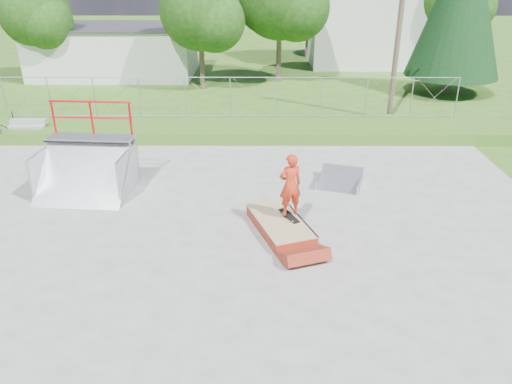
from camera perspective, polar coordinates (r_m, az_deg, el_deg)
ground at (r=13.21m, az=-5.11°, el=-6.69°), size 120.00×120.00×0.00m
concrete_pad at (r=13.20m, az=-5.11°, el=-6.61°), size 20.00×16.00×0.04m
grass_berm at (r=21.76m, az=-3.02°, el=7.16°), size 24.00×3.00×0.50m
grind_box at (r=13.96m, az=2.77°, el=-3.86°), size 1.94×2.72×0.37m
quarter_pipe at (r=16.57m, az=-19.27°, el=4.11°), size 2.96×2.56×2.79m
flat_bank_ramp at (r=16.98m, az=9.58°, el=1.41°), size 1.77×1.83×0.43m
skateboard at (r=13.99m, az=3.83°, el=-2.76°), size 0.60×0.79×0.13m
skater at (r=13.60m, az=3.93°, el=0.55°), size 0.75×0.61×1.77m
concrete_stairs at (r=23.06m, az=-24.87°, el=6.28°), size 1.50×1.60×0.80m
chain_link_fence at (r=22.40m, az=-2.96°, el=10.75°), size 20.00×0.06×1.80m
utility_building_flat at (r=34.86m, az=-15.70°, el=15.22°), size 10.00×6.00×3.00m
gable_house at (r=38.11m, az=12.75°, el=19.85°), size 8.40×6.08×8.94m
utility_pole at (r=24.20m, az=16.00°, el=17.21°), size 0.24×0.24×8.00m
tree_left_near at (r=29.29m, az=-5.96°, el=19.67°), size 4.76×4.48×6.65m
tree_left_far at (r=33.76m, az=-23.64°, el=18.03°), size 4.42×4.16×6.18m
tree_back_mid at (r=39.38m, az=6.42°, el=20.12°), size 4.08×3.84×5.70m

